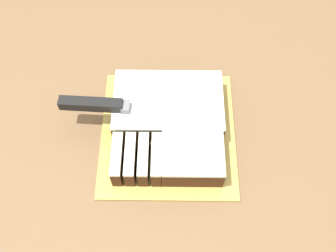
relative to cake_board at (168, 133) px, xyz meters
name	(u,v)px	position (x,y,z in m)	size (l,w,h in m)	color
ground_plane	(180,251)	(0.05, -0.06, -0.89)	(8.00, 8.00, 0.00)	#4C4742
countertop	(184,220)	(0.05, -0.06, -0.45)	(1.40, 1.10, 0.89)	brown
cake_board	(168,133)	(0.00, 0.00, 0.00)	(0.28, 0.29, 0.01)	gold
cake	(170,124)	(0.00, 0.00, 0.03)	(0.22, 0.24, 0.06)	#472814
knife	(106,105)	(-0.12, 0.02, 0.07)	(0.31, 0.04, 0.02)	silver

